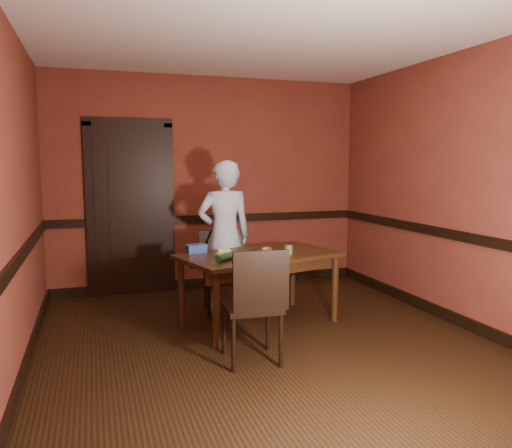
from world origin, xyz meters
TOP-DOWN VIEW (x-y plane):
  - floor at (0.00, 0.00)m, footprint 4.00×4.50m
  - ceiling at (0.00, 0.00)m, footprint 4.00×4.50m
  - wall_back at (0.00, 2.25)m, footprint 4.00×0.02m
  - wall_front at (0.00, -2.25)m, footprint 4.00×0.02m
  - wall_left at (-2.00, 0.00)m, footprint 0.02×4.50m
  - wall_right at (2.00, 0.00)m, footprint 0.02×4.50m
  - dado_back at (0.00, 2.23)m, footprint 4.00×0.03m
  - dado_left at (-1.99, 0.00)m, footprint 0.03×4.50m
  - dado_right at (1.99, 0.00)m, footprint 0.03×4.50m
  - baseboard_back at (0.00, 2.23)m, footprint 4.00×0.03m
  - baseboard_left at (-1.99, 0.00)m, footprint 0.03×4.50m
  - baseboard_right at (1.99, 0.00)m, footprint 0.03×4.50m
  - door at (-1.00, 2.22)m, footprint 1.05×0.07m
  - dining_table at (0.11, 0.59)m, footprint 1.72×1.25m
  - chair_far at (-0.12, 1.12)m, footprint 0.45×0.45m
  - chair_near at (-0.25, -0.28)m, footprint 0.47×0.47m
  - person at (-0.08, 1.22)m, footprint 0.60×0.40m
  - sandwich_plate at (0.16, 0.53)m, footprint 0.27×0.27m
  - sauce_jar at (0.37, 0.45)m, footprint 0.08×0.08m
  - cheese_saucer at (-0.23, 0.67)m, footprint 0.17×0.17m
  - food_tub at (-0.47, 0.82)m, footprint 0.21×0.16m
  - wrapped_veg at (-0.29, 0.34)m, footprint 0.24×0.23m

SIDE VIEW (x-z plane):
  - floor at x=0.00m, z-range -0.01..0.01m
  - baseboard_back at x=0.00m, z-range 0.00..0.12m
  - baseboard_left at x=-1.99m, z-range 0.00..0.12m
  - baseboard_right at x=1.99m, z-range 0.00..0.12m
  - dining_table at x=0.11m, z-range 0.00..0.72m
  - chair_far at x=-0.12m, z-range 0.00..0.87m
  - chair_near at x=-0.25m, z-range 0.00..0.95m
  - sandwich_plate at x=0.16m, z-range 0.71..0.78m
  - cheese_saucer at x=-0.23m, z-range 0.72..0.77m
  - wrapped_veg at x=-0.29m, z-range 0.72..0.80m
  - food_tub at x=-0.47m, z-range 0.72..0.81m
  - sauce_jar at x=0.37m, z-range 0.72..0.82m
  - person at x=-0.08m, z-range 0.00..1.65m
  - dado_back at x=0.00m, z-range 0.85..0.95m
  - dado_left at x=-1.99m, z-range 0.85..0.95m
  - dado_right at x=1.99m, z-range 0.85..0.95m
  - door at x=-1.00m, z-range -0.01..2.19m
  - wall_back at x=0.00m, z-range 0.00..2.70m
  - wall_front at x=0.00m, z-range 0.00..2.70m
  - wall_left at x=-2.00m, z-range 0.00..2.70m
  - wall_right at x=2.00m, z-range 0.00..2.70m
  - ceiling at x=0.00m, z-range 2.70..2.71m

